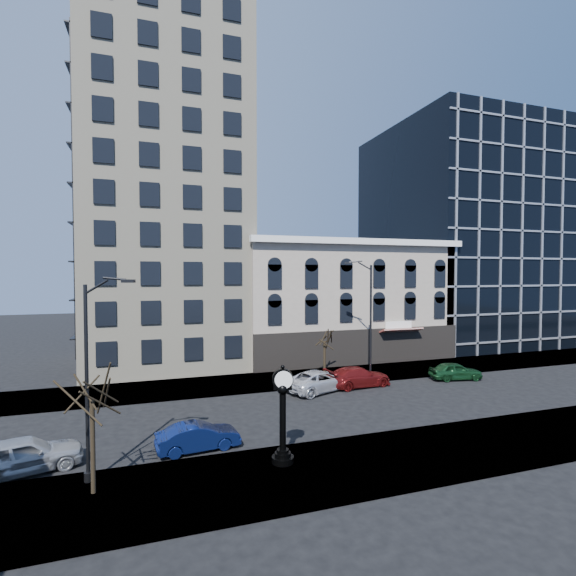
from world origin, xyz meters
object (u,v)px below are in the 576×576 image
object	(u,v)px
street_clock	(283,418)
street_lamp_near	(101,325)
car_near_a	(23,455)
car_near_b	(198,437)

from	to	relation	value
street_clock	street_lamp_near	world-z (taller)	street_lamp_near
street_lamp_near	street_clock	bearing A→B (deg)	18.05
street_clock	car_near_a	xyz separation A→B (m)	(-11.45, 2.89, -1.39)
car_near_a	car_near_b	world-z (taller)	car_near_a
street_lamp_near	car_near_b	distance (m)	7.88
car_near_a	street_clock	bearing A→B (deg)	-120.77
car_near_b	street_lamp_near	bearing A→B (deg)	111.98
street_clock	street_lamp_near	size ratio (longest dim) A/B	0.52
street_lamp_near	car_near_a	bearing A→B (deg)	170.49
street_clock	street_lamp_near	bearing A→B (deg)	-167.12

